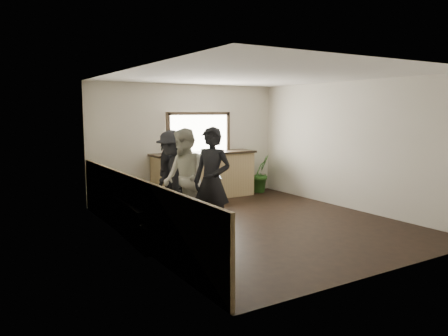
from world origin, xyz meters
TOP-DOWN VIEW (x-y plane):
  - ground at (0.00, 0.00)m, footprint 5.00×6.00m
  - room_shell at (-0.74, 0.00)m, footprint 5.01×6.01m
  - bar_counter at (0.30, 2.70)m, footprint 2.70×0.68m
  - sofa at (-2.12, 0.30)m, footprint 0.98×2.24m
  - coffee_table at (-1.19, 0.61)m, footprint 0.79×1.02m
  - cup_a at (-1.24, 0.84)m, footprint 0.16×0.16m
  - cup_b at (-1.18, 0.47)m, footprint 0.13×0.13m
  - potted_plant at (1.99, 2.65)m, footprint 0.66×0.59m
  - person_a at (-1.17, -0.25)m, footprint 0.74×0.82m
  - person_b at (-1.35, 0.45)m, footprint 0.77×0.95m
  - person_c at (-1.24, 1.18)m, footprint 0.70×1.17m
  - person_d at (-1.03, 1.88)m, footprint 0.86×1.09m

SIDE VIEW (x-z plane):
  - ground at x=0.00m, z-range -0.01..0.01m
  - coffee_table at x=-1.19m, z-range 0.00..0.40m
  - sofa at x=-2.12m, z-range 0.00..0.64m
  - cup_b at x=-1.18m, z-range 0.40..0.49m
  - cup_a at x=-1.24m, z-range 0.40..0.50m
  - potted_plant at x=1.99m, z-range 0.00..1.01m
  - bar_counter at x=0.30m, z-range -0.42..1.71m
  - person_d at x=-1.03m, z-range 0.00..1.73m
  - person_c at x=-1.24m, z-range 0.00..1.78m
  - person_b at x=-1.35m, z-range 0.00..1.84m
  - person_a at x=-1.17m, z-range 0.00..1.88m
  - room_shell at x=-0.74m, z-range 0.07..2.87m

